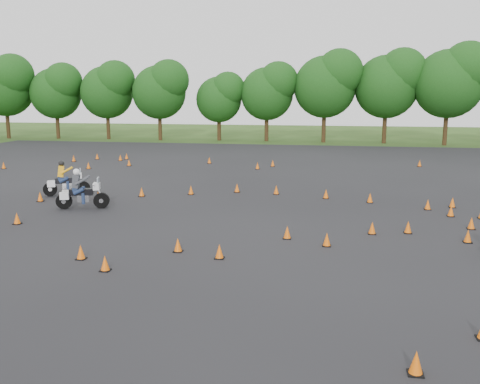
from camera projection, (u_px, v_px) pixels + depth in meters
name	position (u px, v px, depth m)	size (l,w,h in m)	color
ground	(220.00, 247.00, 18.58)	(140.00, 140.00, 0.00)	#2D5119
asphalt_pad	(248.00, 210.00, 24.39)	(62.00, 62.00, 0.00)	black
treeline	(321.00, 99.00, 51.35)	(86.96, 32.10, 10.64)	#174313
traffic_cones	(245.00, 207.00, 23.94)	(36.07, 33.03, 0.45)	orange
rider_grey	(82.00, 189.00, 24.51)	(2.40, 0.74, 1.86)	#3E4046
rider_yellow	(66.00, 178.00, 27.59)	(2.34, 0.72, 1.81)	#F6A915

